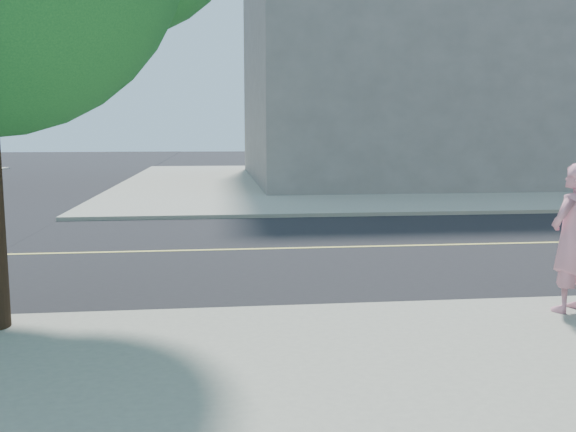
{
  "coord_description": "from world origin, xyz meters",
  "views": [
    {
      "loc": [
        3.22,
        -7.72,
        2.35
      ],
      "look_at": [
        4.12,
        -0.08,
        1.3
      ],
      "focal_mm": 38.41,
      "sensor_mm": 36.0,
      "label": 1
    }
  ],
  "objects": [
    {
      "name": "road_ew",
      "position": [
        0.0,
        4.5,
        0.01
      ],
      "size": [
        140.0,
        9.0,
        0.01
      ],
      "primitive_type": "cube",
      "color": "black",
      "rests_on": "ground"
    },
    {
      "name": "sidewalk_ne",
      "position": [
        13.5,
        21.5,
        0.06
      ],
      "size": [
        29.0,
        25.0,
        0.12
      ],
      "primitive_type": "cube",
      "color": "gray",
      "rests_on": "ground"
    },
    {
      "name": "filler_ne",
      "position": [
        14.0,
        22.0,
        7.12
      ],
      "size": [
        18.0,
        16.0,
        14.0
      ],
      "primitive_type": "cube",
      "color": "slate",
      "rests_on": "sidewalk_ne"
    },
    {
      "name": "man_on_phone",
      "position": [
        7.59,
        -0.65,
        1.05
      ],
      "size": [
        0.81,
        0.72,
        1.86
      ],
      "primitive_type": "imported",
      "rotation": [
        0.0,
        0.0,
        3.66
      ],
      "color": "pink",
      "rests_on": "sidewalk_se"
    }
  ]
}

